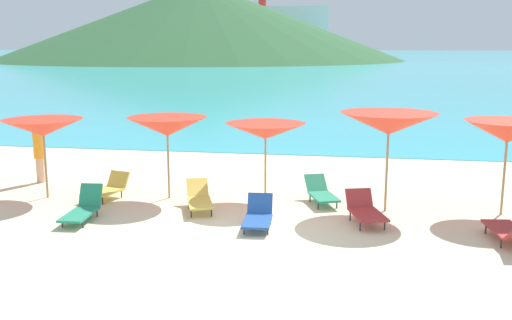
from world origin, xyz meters
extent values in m
cube|color=beige|center=(0.00, 10.00, -0.15)|extent=(50.00, 100.00, 0.30)
cube|color=#38B7CC|center=(0.00, 229.15, 0.01)|extent=(650.00, 440.00, 0.02)
cone|color=#2D5B33|center=(-39.05, 141.67, 10.11)|extent=(105.93, 105.93, 20.21)
cylinder|color=#9E7F59|center=(-5.85, 2.11, 0.98)|extent=(0.06, 0.06, 1.97)
cone|color=red|center=(-5.85, 2.11, 1.86)|extent=(2.16, 2.16, 0.44)
sphere|color=#9E7F59|center=(-5.85, 2.11, 2.00)|extent=(0.07, 0.07, 0.07)
cylinder|color=#9E7F59|center=(-2.68, 2.61, 1.01)|extent=(0.05, 0.05, 2.01)
cone|color=red|center=(-2.68, 2.61, 1.89)|extent=(2.18, 2.18, 0.50)
sphere|color=#9E7F59|center=(-2.68, 2.61, 2.04)|extent=(0.07, 0.07, 0.07)
cylinder|color=#9E7F59|center=(-0.16, 2.82, 0.95)|extent=(0.05, 0.05, 1.91)
cone|color=red|center=(-0.16, 2.82, 1.80)|extent=(2.17, 2.17, 0.41)
sphere|color=#9E7F59|center=(-0.16, 2.82, 1.94)|extent=(0.07, 0.07, 0.07)
cylinder|color=#9E7F59|center=(2.84, 2.32, 1.13)|extent=(0.06, 0.06, 2.26)
cone|color=red|center=(2.84, 2.32, 2.13)|extent=(2.42, 2.42, 0.53)
sphere|color=#9E7F59|center=(2.84, 2.32, 2.29)|extent=(0.07, 0.07, 0.07)
cylinder|color=#9E7F59|center=(5.54, 2.49, 1.05)|extent=(0.06, 0.06, 2.10)
cone|color=red|center=(5.54, 2.49, 1.98)|extent=(2.06, 2.06, 0.51)
sphere|color=#9E7F59|center=(5.54, 2.49, 2.13)|extent=(0.07, 0.07, 0.07)
cube|color=#A53333|center=(2.41, 1.03, 0.26)|extent=(0.93, 1.22, 0.05)
cube|color=#A53333|center=(2.21, 1.67, 0.46)|extent=(0.67, 0.46, 0.42)
cylinder|color=#333338|center=(2.25, 0.63, 0.12)|extent=(0.04, 0.04, 0.24)
cylinder|color=#333338|center=(2.77, 0.80, 0.12)|extent=(0.04, 0.04, 0.24)
cylinder|color=#333338|center=(2.02, 1.36, 0.12)|extent=(0.04, 0.04, 0.24)
cylinder|color=#333338|center=(2.54, 1.52, 0.12)|extent=(0.04, 0.04, 0.24)
cube|color=#1E478C|center=(0.05, 0.34, 0.19)|extent=(0.66, 1.07, 0.05)
cube|color=#1E478C|center=(0.01, 0.96, 0.42)|extent=(0.58, 0.29, 0.47)
cylinder|color=#333338|center=(-0.18, 0.01, 0.08)|extent=(0.04, 0.04, 0.17)
cylinder|color=#333338|center=(0.32, 0.04, 0.08)|extent=(0.04, 0.04, 0.17)
cylinder|color=#333338|center=(-0.23, 0.73, 0.08)|extent=(0.04, 0.04, 0.17)
cylinder|color=#333338|center=(0.27, 0.76, 0.08)|extent=(0.04, 0.04, 0.17)
cube|color=#A53333|center=(5.19, 0.53, 0.23)|extent=(0.78, 1.35, 0.05)
cylinder|color=#333338|center=(5.40, 0.97, 0.10)|extent=(0.04, 0.04, 0.20)
cylinder|color=#333338|center=(4.87, 0.91, 0.10)|extent=(0.04, 0.04, 0.20)
cylinder|color=#333338|center=(4.98, 0.02, 0.10)|extent=(0.04, 0.04, 0.20)
cube|color=#D8BF4C|center=(-1.52, 1.40, 0.24)|extent=(0.90, 1.24, 0.05)
cube|color=#D8BF4C|center=(-1.79, 2.15, 0.42)|extent=(0.66, 0.65, 0.40)
cylinder|color=#333338|center=(-1.62, 0.99, 0.11)|extent=(0.04, 0.04, 0.22)
cylinder|color=#333338|center=(-1.18, 1.15, 0.11)|extent=(0.04, 0.04, 0.22)
cylinder|color=#333338|center=(-1.89, 1.73, 0.11)|extent=(0.04, 0.04, 0.22)
cylinder|color=#333338|center=(-1.44, 1.89, 0.11)|extent=(0.04, 0.04, 0.22)
cube|color=#268C66|center=(1.36, 2.55, 0.22)|extent=(0.88, 1.14, 0.05)
cube|color=#268C66|center=(1.11, 3.21, 0.41)|extent=(0.65, 0.59, 0.41)
cylinder|color=#333338|center=(1.24, 2.18, 0.10)|extent=(0.04, 0.04, 0.20)
cylinder|color=#333338|center=(1.69, 2.35, 0.10)|extent=(0.04, 0.04, 0.20)
cylinder|color=#333338|center=(0.99, 2.84, 0.10)|extent=(0.04, 0.04, 0.20)
cylinder|color=#333338|center=(1.44, 3.01, 0.10)|extent=(0.04, 0.04, 0.20)
cube|color=#D8BF4C|center=(-4.29, 2.08, 0.22)|extent=(0.89, 1.19, 0.05)
cube|color=#D8BF4C|center=(-4.12, 2.70, 0.42)|extent=(0.64, 0.42, 0.43)
cylinder|color=#333338|center=(-4.64, 1.84, 0.10)|extent=(0.04, 0.04, 0.19)
cylinder|color=#333338|center=(-4.13, 1.70, 0.10)|extent=(0.04, 0.04, 0.19)
cylinder|color=#333338|center=(-4.43, 2.56, 0.10)|extent=(0.04, 0.04, 0.19)
cylinder|color=#333338|center=(-3.92, 2.41, 0.10)|extent=(0.04, 0.04, 0.19)
cube|color=#268C66|center=(-4.01, 0.21, 0.19)|extent=(0.64, 1.26, 0.05)
cube|color=#268C66|center=(-4.06, 0.93, 0.44)|extent=(0.55, 0.32, 0.53)
cylinder|color=#333338|center=(-4.21, -0.20, 0.08)|extent=(0.04, 0.04, 0.16)
cylinder|color=#333338|center=(-3.74, -0.16, 0.08)|extent=(0.04, 0.04, 0.16)
cylinder|color=#333338|center=(-4.28, 0.65, 0.08)|extent=(0.04, 0.04, 0.16)
cylinder|color=#333338|center=(-3.81, 0.69, 0.08)|extent=(0.04, 0.04, 0.16)
cylinder|color=#DBAA84|center=(-6.93, 3.67, 0.36)|extent=(0.23, 0.23, 0.72)
cylinder|color=orange|center=(-6.93, 3.67, 1.19)|extent=(0.31, 0.31, 0.94)
sphere|color=#DBAA84|center=(-6.93, 3.67, 1.76)|extent=(0.23, 0.23, 0.23)
cube|color=silver|center=(-26.54, 202.15, 3.06)|extent=(47.34, 14.85, 6.08)
cube|color=white|center=(-26.54, 202.15, 11.77)|extent=(35.59, 11.70, 11.34)
cylinder|color=red|center=(-32.31, 201.30, 18.94)|extent=(2.84, 2.84, 3.00)
camera|label=1|loc=(2.08, -11.59, 3.94)|focal=40.91mm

